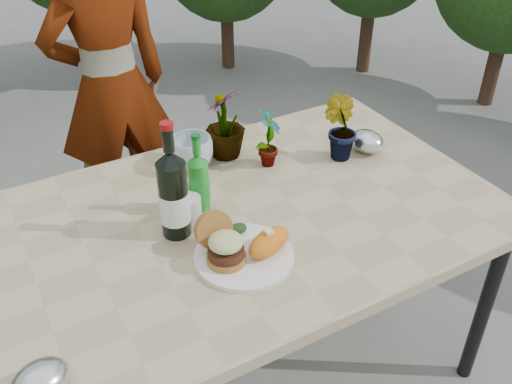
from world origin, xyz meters
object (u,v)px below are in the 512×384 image
patio_table (244,228)px  person (111,87)px  wine_bottle (174,195)px  dinner_plate (244,256)px

patio_table → person: size_ratio=1.06×
person → wine_bottle: bearing=81.4°
dinner_plate → person: bearing=89.0°
dinner_plate → person: 1.29m
person → patio_table: bearing=92.6°
patio_table → person: bearing=93.8°
patio_table → dinner_plate: dinner_plate is taller
patio_table → wine_bottle: 0.29m
patio_table → wine_bottle: bearing=176.2°
wine_bottle → person: bearing=105.1°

